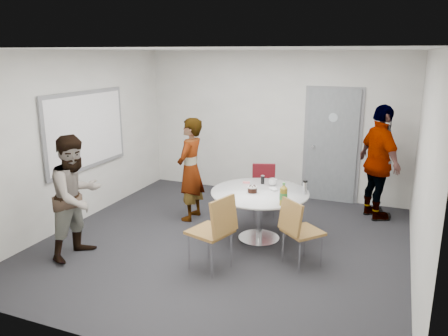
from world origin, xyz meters
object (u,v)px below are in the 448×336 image
at_px(door, 332,146).
at_px(chair_near_left, 216,226).
at_px(person_right, 379,163).
at_px(person_main, 191,169).
at_px(table, 261,199).
at_px(whiteboard, 86,130).
at_px(chair_near_right, 297,226).
at_px(chair_far, 264,184).
at_px(person_left, 77,197).

relative_size(door, chair_near_left, 2.16).
xyz_separation_m(chair_near_left, person_right, (1.73, 2.66, 0.34)).
bearing_deg(person_main, chair_near_left, 34.94).
distance_m(table, person_right, 2.17).
height_order(whiteboard, chair_near_left, whiteboard).
xyz_separation_m(whiteboard, person_right, (4.41, 1.66, -0.51)).
bearing_deg(person_main, table, 72.93).
xyz_separation_m(whiteboard, person_main, (1.60, 0.50, -0.61)).
bearing_deg(person_right, door, 21.16).
distance_m(chair_near_right, chair_far, 1.94).
relative_size(whiteboard, chair_near_right, 2.11).
bearing_deg(person_right, whiteboard, 77.93).
distance_m(chair_near_right, person_right, 2.35).
bearing_deg(person_main, door, 131.44).
bearing_deg(chair_far, person_left, 34.78).
xyz_separation_m(table, person_left, (-2.11, -1.39, 0.20)).
relative_size(chair_near_right, person_main, 0.54).
distance_m(whiteboard, chair_near_right, 3.73).
relative_size(table, person_right, 0.75).
relative_size(table, chair_far, 1.65).
distance_m(door, chair_near_left, 3.43).
bearing_deg(person_right, table, 103.20).
bearing_deg(table, person_main, 163.79).
height_order(door, whiteboard, door).
relative_size(person_main, person_right, 0.89).
height_order(chair_near_right, person_left, person_left).
xyz_separation_m(table, chair_near_right, (0.67, -0.63, -0.08)).
xyz_separation_m(door, person_left, (-2.75, -3.55, -0.20)).
bearing_deg(table, chair_near_left, -101.60).
xyz_separation_m(table, person_right, (1.50, 1.54, 0.31)).
bearing_deg(chair_near_right, table, 177.54).
bearing_deg(person_main, chair_near_right, 62.21).
relative_size(whiteboard, chair_far, 2.24).
bearing_deg(door, person_main, -137.70).
height_order(chair_far, person_right, person_right).
bearing_deg(person_right, person_left, 96.45).
bearing_deg(table, chair_near_right, -43.04).
xyz_separation_m(whiteboard, person_left, (0.81, -1.27, -0.62)).
bearing_deg(person_left, chair_near_left, -74.56).
distance_m(table, chair_near_left, 1.14).
relative_size(door, whiteboard, 1.12).
distance_m(person_main, person_left, 1.94).
distance_m(chair_near_left, person_main, 1.87).
bearing_deg(door, chair_far, -130.16).
relative_size(chair_near_left, chair_near_right, 1.09).
bearing_deg(chair_near_left, person_left, 114.64).
distance_m(chair_far, person_right, 1.89).
bearing_deg(table, person_right, 45.91).
distance_m(door, chair_far, 1.53).
distance_m(door, chair_near_right, 2.83).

